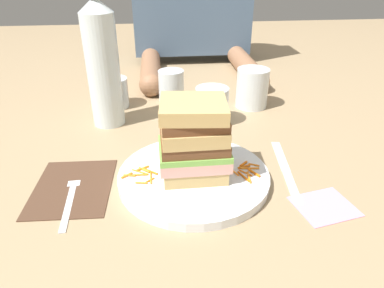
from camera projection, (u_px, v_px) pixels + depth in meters
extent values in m
plane|color=#9E8460|center=(198.00, 180.00, 0.59)|extent=(3.00, 3.00, 0.00)
cylinder|color=white|center=(194.00, 177.00, 0.58)|extent=(0.25, 0.25, 0.02)
cube|color=tan|center=(194.00, 168.00, 0.57)|extent=(0.10, 0.09, 0.02)
cube|color=#E0A393|center=(194.00, 157.00, 0.56)|extent=(0.11, 0.09, 0.02)
cube|color=#7AB74C|center=(194.00, 150.00, 0.56)|extent=(0.11, 0.09, 0.01)
cube|color=brown|center=(194.00, 143.00, 0.55)|extent=(0.11, 0.09, 0.02)
cube|color=tan|center=(194.00, 132.00, 0.54)|extent=(0.10, 0.09, 0.02)
cube|color=brown|center=(194.00, 121.00, 0.53)|extent=(0.10, 0.08, 0.02)
cube|color=tan|center=(194.00, 109.00, 0.52)|extent=(0.11, 0.10, 0.02)
cylinder|color=orange|center=(144.00, 170.00, 0.58)|extent=(0.02, 0.02, 0.00)
cylinder|color=orange|center=(130.00, 175.00, 0.57)|extent=(0.02, 0.01, 0.00)
cylinder|color=orange|center=(143.00, 168.00, 0.59)|extent=(0.02, 0.01, 0.00)
cylinder|color=orange|center=(141.00, 183.00, 0.55)|extent=(0.02, 0.01, 0.00)
cylinder|color=orange|center=(149.00, 181.00, 0.56)|extent=(0.02, 0.01, 0.00)
cylinder|color=orange|center=(140.00, 172.00, 0.58)|extent=(0.03, 0.02, 0.00)
cylinder|color=orange|center=(127.00, 174.00, 0.57)|extent=(0.02, 0.02, 0.00)
cylinder|color=orange|center=(151.00, 178.00, 0.56)|extent=(0.00, 0.03, 0.00)
cylinder|color=orange|center=(150.00, 171.00, 0.58)|extent=(0.03, 0.02, 0.00)
cylinder|color=orange|center=(141.00, 173.00, 0.58)|extent=(0.02, 0.00, 0.00)
cylinder|color=orange|center=(254.00, 173.00, 0.58)|extent=(0.02, 0.02, 0.00)
cylinder|color=orange|center=(244.00, 164.00, 0.60)|extent=(0.02, 0.02, 0.00)
cylinder|color=orange|center=(243.00, 176.00, 0.57)|extent=(0.01, 0.03, 0.00)
cylinder|color=orange|center=(254.00, 165.00, 0.60)|extent=(0.02, 0.01, 0.00)
cylinder|color=orange|center=(246.00, 173.00, 0.58)|extent=(0.02, 0.02, 0.00)
cylinder|color=orange|center=(235.00, 172.00, 0.58)|extent=(0.01, 0.02, 0.00)
cylinder|color=orange|center=(249.00, 177.00, 0.56)|extent=(0.01, 0.03, 0.00)
cylinder|color=orange|center=(251.00, 170.00, 0.58)|extent=(0.03, 0.01, 0.00)
cylinder|color=orange|center=(244.00, 167.00, 0.59)|extent=(0.02, 0.01, 0.00)
cube|color=#4C3323|center=(73.00, 186.00, 0.57)|extent=(0.13, 0.16, 0.00)
cube|color=silver|center=(68.00, 206.00, 0.52)|extent=(0.02, 0.11, 0.00)
cube|color=silver|center=(74.00, 182.00, 0.58)|extent=(0.02, 0.02, 0.00)
cylinder|color=silver|center=(81.00, 172.00, 0.60)|extent=(0.00, 0.04, 0.00)
cylinder|color=silver|center=(78.00, 172.00, 0.60)|extent=(0.00, 0.04, 0.00)
cylinder|color=silver|center=(74.00, 173.00, 0.60)|extent=(0.00, 0.04, 0.00)
cylinder|color=silver|center=(71.00, 173.00, 0.60)|extent=(0.00, 0.04, 0.00)
cube|color=silver|center=(292.00, 186.00, 0.57)|extent=(0.03, 0.10, 0.00)
cube|color=silver|center=(280.00, 155.00, 0.66)|extent=(0.03, 0.11, 0.00)
cylinder|color=white|center=(212.00, 106.00, 0.77)|extent=(0.07, 0.07, 0.08)
cylinder|color=orange|center=(212.00, 112.00, 0.77)|extent=(0.07, 0.07, 0.05)
cylinder|color=silver|center=(104.00, 72.00, 0.73)|extent=(0.07, 0.07, 0.24)
cone|color=silver|center=(95.00, 4.00, 0.66)|extent=(0.07, 0.07, 0.03)
cylinder|color=silver|center=(114.00, 93.00, 0.85)|extent=(0.07, 0.07, 0.07)
cylinder|color=silver|center=(171.00, 86.00, 0.89)|extent=(0.07, 0.07, 0.08)
cylinder|color=silver|center=(252.00, 88.00, 0.85)|extent=(0.08, 0.08, 0.10)
cube|color=pink|center=(324.00, 206.00, 0.53)|extent=(0.10, 0.09, 0.00)
cylinder|color=#936647|center=(151.00, 69.00, 1.04)|extent=(0.06, 0.28, 0.06)
cylinder|color=#936647|center=(246.00, 66.00, 1.07)|extent=(0.06, 0.28, 0.06)
sphere|color=#936647|center=(151.00, 85.00, 0.92)|extent=(0.06, 0.06, 0.06)
sphere|color=#936647|center=(258.00, 81.00, 0.95)|extent=(0.06, 0.06, 0.06)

